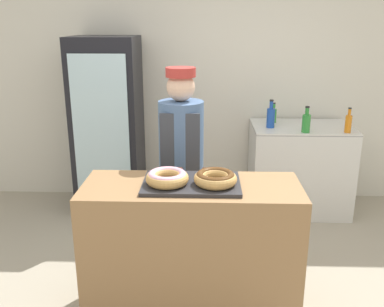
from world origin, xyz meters
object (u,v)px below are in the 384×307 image
donut_chocolate_glaze (215,178)px  bottle_green_b (274,115)px  serving_tray (191,183)px  beverage_fridge (108,126)px  baker_person (181,166)px  chest_freezer (299,168)px  brownie_back_right (209,172)px  bottle_green (306,122)px  brownie_back_left (176,172)px  bottle_orange (348,123)px  donut_light_glaze (167,177)px  bottle_blue (271,117)px

donut_chocolate_glaze → bottle_green_b: bearing=71.4°
serving_tray → beverage_fridge: (-0.92, 1.73, -0.05)m
baker_person → chest_freezer: 1.67m
donut_chocolate_glaze → brownie_back_right: donut_chocolate_glaze is taller
serving_tray → brownie_back_right: bearing=52.0°
donut_chocolate_glaze → beverage_fridge: beverage_fridge is taller
chest_freezer → bottle_green: (-0.02, -0.26, 0.55)m
serving_tray → chest_freezer: 2.09m
brownie_back_right → bottle_green_b: bearing=68.4°
chest_freezer → bottle_green_b: bottle_green_b is taller
baker_person → bottle_green_b: 1.56m
serving_tray → donut_chocolate_glaze: size_ratio=2.28×
chest_freezer → brownie_back_left: bearing=-126.5°
chest_freezer → bottle_green: bearing=-95.4°
bottle_green_b → bottle_orange: (0.65, -0.40, 0.01)m
bottle_orange → brownie_back_left: bearing=-139.4°
beverage_fridge → donut_chocolate_glaze: bearing=-58.9°
donut_light_glaze → bottle_orange: 2.20m
donut_light_glaze → brownie_back_left: 0.19m
beverage_fridge → chest_freezer: beverage_fridge is taller
brownie_back_left → bottle_green: bottle_green is taller
donut_chocolate_glaze → beverage_fridge: (-1.07, 1.77, -0.11)m
serving_tray → bottle_green_b: bearing=67.0°
chest_freezer → baker_person: bearing=-136.0°
serving_tray → bottle_green_b: 2.03m
donut_light_glaze → bottle_green_b: 2.13m
serving_tray → bottle_blue: (0.73, 1.65, 0.07)m
bottle_green → bottle_blue: (-0.31, 0.18, 0.01)m
donut_light_glaze → baker_person: bearing=85.6°
donut_chocolate_glaze → bottle_blue: size_ratio=0.96×
brownie_back_right → donut_light_glaze: bearing=-145.0°
donut_chocolate_glaze → brownie_back_right: 0.19m
bottle_green → bottle_green_b: bottle_green is taller
brownie_back_left → bottle_blue: bearing=60.8°
brownie_back_left → baker_person: baker_person is taller
bottle_blue → brownie_back_left: bearing=-119.2°
brownie_back_left → bottle_green_b: bearing=62.3°
serving_tray → bottle_green_b: (0.79, 1.87, 0.05)m
chest_freezer → beverage_fridge: bearing=-179.8°
chest_freezer → bottle_orange: bottle_orange is taller
serving_tray → bottle_green_b: bottle_green_b is taller
brownie_back_right → baker_person: (-0.21, 0.46, -0.12)m
brownie_back_right → bottle_green: bearing=54.9°
baker_person → bottle_green_b: (0.89, 1.27, 0.14)m
bottle_green_b → donut_chocolate_glaze: bearing=-108.6°
beverage_fridge → bottle_green: beverage_fridge is taller
serving_tray → bottle_green: size_ratio=2.44×
brownie_back_left → baker_person: 0.48m
chest_freezer → donut_chocolate_glaze: bearing=-117.4°
baker_person → donut_light_glaze: bearing=-94.4°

